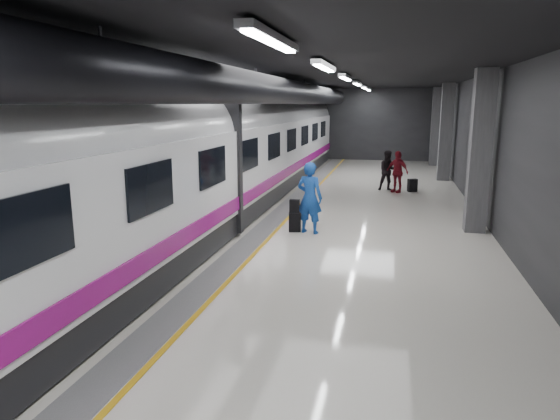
# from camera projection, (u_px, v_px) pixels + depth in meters

# --- Properties ---
(ground) EXTENTS (40.00, 40.00, 0.00)m
(ground) POSITION_uv_depth(u_px,v_px,m) (304.00, 240.00, 13.32)
(ground) COLOR beige
(ground) RESTS_ON ground
(platform_hall) EXTENTS (10.02, 40.02, 4.51)m
(platform_hall) POSITION_uv_depth(u_px,v_px,m) (301.00, 104.00, 13.56)
(platform_hall) COLOR black
(platform_hall) RESTS_ON ground
(train) EXTENTS (3.05, 38.00, 4.05)m
(train) POSITION_uv_depth(u_px,v_px,m) (188.00, 159.00, 13.60)
(train) COLOR black
(train) RESTS_ON ground
(traveler_main) EXTENTS (0.82, 0.63, 2.00)m
(traveler_main) POSITION_uv_depth(u_px,v_px,m) (310.00, 198.00, 13.83)
(traveler_main) COLOR #174BB1
(traveler_main) RESTS_ON ground
(suitcase_main) EXTENTS (0.37, 0.28, 0.55)m
(suitcase_main) POSITION_uv_depth(u_px,v_px,m) (295.00, 222.00, 14.12)
(suitcase_main) COLOR black
(suitcase_main) RESTS_ON ground
(shoulder_bag) EXTENTS (0.29, 0.17, 0.37)m
(shoulder_bag) POSITION_uv_depth(u_px,v_px,m) (295.00, 206.00, 14.04)
(shoulder_bag) COLOR black
(shoulder_bag) RESTS_ON suitcase_main
(traveler_far_a) EXTENTS (0.92, 0.78, 1.67)m
(traveler_far_a) POSITION_uv_depth(u_px,v_px,m) (388.00, 171.00, 20.70)
(traveler_far_a) COLOR black
(traveler_far_a) RESTS_ON ground
(traveler_far_b) EXTENTS (1.06, 0.89, 1.69)m
(traveler_far_b) POSITION_uv_depth(u_px,v_px,m) (397.00, 172.00, 20.31)
(traveler_far_b) COLOR maroon
(traveler_far_b) RESTS_ON ground
(suitcase_far) EXTENTS (0.42, 0.36, 0.53)m
(suitcase_far) POSITION_uv_depth(u_px,v_px,m) (412.00, 185.00, 20.54)
(suitcase_far) COLOR black
(suitcase_far) RESTS_ON ground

